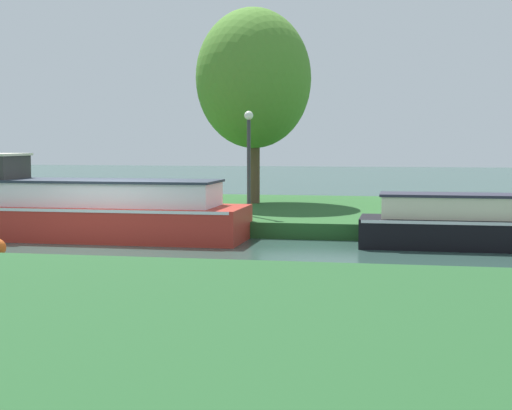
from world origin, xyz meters
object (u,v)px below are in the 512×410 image
at_px(black_barge, 478,225).
at_px(red_narrowboat, 59,211).
at_px(mooring_post_near, 392,211).
at_px(willow_tree_left, 254,79).
at_px(lamp_post, 249,150).

height_order(black_barge, red_narrowboat, red_narrowboat).
bearing_deg(mooring_post_near, willow_tree_left, 130.97).
distance_m(red_narrowboat, willow_tree_left, 8.56).
bearing_deg(red_narrowboat, willow_tree_left, 61.93).
xyz_separation_m(black_barge, mooring_post_near, (-1.93, 1.59, 0.14)).
height_order(willow_tree_left, lamp_post, willow_tree_left).
distance_m(black_barge, mooring_post_near, 2.51).
bearing_deg(red_narrowboat, lamp_post, 29.04).
height_order(black_barge, lamp_post, lamp_post).
relative_size(black_barge, mooring_post_near, 10.11).
relative_size(black_barge, red_narrowboat, 0.56).
distance_m(black_barge, lamp_post, 6.43).
xyz_separation_m(red_narrowboat, mooring_post_near, (8.14, 1.59, -0.01)).
relative_size(black_barge, lamp_post, 1.93).
bearing_deg(black_barge, mooring_post_near, 140.56).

